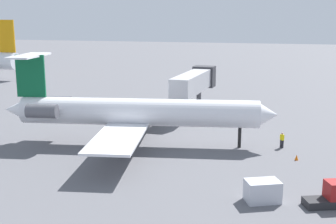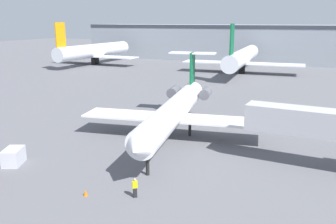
{
  "view_description": "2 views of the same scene",
  "coord_description": "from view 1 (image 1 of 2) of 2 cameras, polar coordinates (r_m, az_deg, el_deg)",
  "views": [
    {
      "loc": [
        -42.32,
        -16.85,
        13.61
      ],
      "look_at": [
        1.35,
        -4.51,
        3.78
      ],
      "focal_mm": 46.7,
      "sensor_mm": 36.0,
      "label": 1
    },
    {
      "loc": [
        17.86,
        -39.95,
        14.23
      ],
      "look_at": [
        1.15,
        -3.29,
        3.97
      ],
      "focal_mm": 38.38,
      "sensor_mm": 36.0,
      "label": 2
    }
  ],
  "objects": [
    {
      "name": "ground_plane",
      "position": [
        47.55,
        -5.7,
        -4.54
      ],
      "size": [
        400.0,
        400.0,
        0.1
      ],
      "primitive_type": "cube",
      "color": "#5B5B60"
    },
    {
      "name": "jet_bridge",
      "position": [
        63.23,
        3.59,
        3.97
      ],
      "size": [
        15.12,
        3.58,
        6.26
      ],
      "color": "#ADADB2",
      "rests_on": "ground_plane"
    },
    {
      "name": "regional_jet",
      "position": [
        47.26,
        -4.77,
        0.06
      ],
      "size": [
        24.01,
        29.77,
        9.7
      ],
      "color": "white",
      "rests_on": "ground_plane"
    },
    {
      "name": "traffic_cone_near",
      "position": [
        44.57,
        16.43,
        -5.71
      ],
      "size": [
        0.36,
        0.36,
        0.55
      ],
      "color": "orange",
      "rests_on": "ground_plane"
    },
    {
      "name": "ground_crew_marshaller",
      "position": [
        48.14,
        14.65,
        -3.55
      ],
      "size": [
        0.47,
        0.45,
        1.69
      ],
      "color": "black",
      "rests_on": "ground_plane"
    },
    {
      "name": "cargo_container_uld",
      "position": [
        34.15,
        12.23,
        -10.06
      ],
      "size": [
        2.56,
        2.98,
        1.66
      ],
      "color": "silver",
      "rests_on": "ground_plane"
    }
  ]
}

